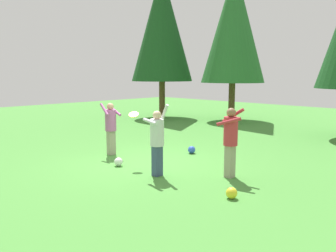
{
  "coord_description": "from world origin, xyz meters",
  "views": [
    {
      "loc": [
        7.16,
        -6.32,
        2.5
      ],
      "look_at": [
        0.42,
        0.45,
        1.05
      ],
      "focal_mm": 36.86,
      "sensor_mm": 36.0,
      "label": 1
    }
  ],
  "objects_px": {
    "ball_white": "(118,162)",
    "person_catcher": "(111,124)",
    "person_thrower": "(157,137)",
    "tree_left": "(234,26)",
    "ball_blue": "(192,150)",
    "tree_far_left": "(162,26)",
    "frisbee": "(134,114)",
    "ball_yellow": "(232,193)",
    "person_bystander": "(231,136)"
  },
  "relations": [
    {
      "from": "person_catcher",
      "to": "ball_yellow",
      "type": "height_order",
      "value": "person_catcher"
    },
    {
      "from": "frisbee",
      "to": "tree_far_left",
      "type": "distance_m",
      "value": 11.09
    },
    {
      "from": "person_catcher",
      "to": "ball_white",
      "type": "relative_size",
      "value": 6.94
    },
    {
      "from": "ball_blue",
      "to": "tree_left",
      "type": "distance_m",
      "value": 9.6
    },
    {
      "from": "person_catcher",
      "to": "tree_left",
      "type": "bearing_deg",
      "value": 112.74
    },
    {
      "from": "person_catcher",
      "to": "tree_far_left",
      "type": "xyz_separation_m",
      "value": [
        -5.48,
        7.53,
        4.17
      ]
    },
    {
      "from": "person_bystander",
      "to": "ball_white",
      "type": "distance_m",
      "value": 3.17
    },
    {
      "from": "person_thrower",
      "to": "tree_left",
      "type": "bearing_deg",
      "value": -52.77
    },
    {
      "from": "ball_yellow",
      "to": "tree_left",
      "type": "height_order",
      "value": "tree_left"
    },
    {
      "from": "tree_far_left",
      "to": "person_thrower",
      "type": "bearing_deg",
      "value": -44.74
    },
    {
      "from": "person_catcher",
      "to": "ball_white",
      "type": "bearing_deg",
      "value": -17.31
    },
    {
      "from": "frisbee",
      "to": "ball_white",
      "type": "bearing_deg",
      "value": -118.72
    },
    {
      "from": "person_thrower",
      "to": "tree_far_left",
      "type": "height_order",
      "value": "tree_far_left"
    },
    {
      "from": "ball_white",
      "to": "tree_far_left",
      "type": "relative_size",
      "value": 0.03
    },
    {
      "from": "frisbee",
      "to": "ball_white",
      "type": "distance_m",
      "value": 1.36
    },
    {
      "from": "ball_yellow",
      "to": "tree_far_left",
      "type": "distance_m",
      "value": 14.07
    },
    {
      "from": "person_bystander",
      "to": "tree_left",
      "type": "height_order",
      "value": "tree_left"
    },
    {
      "from": "person_catcher",
      "to": "ball_blue",
      "type": "distance_m",
      "value": 2.66
    },
    {
      "from": "person_thrower",
      "to": "ball_white",
      "type": "height_order",
      "value": "person_thrower"
    },
    {
      "from": "person_thrower",
      "to": "ball_blue",
      "type": "relative_size",
      "value": 7.57
    },
    {
      "from": "person_thrower",
      "to": "tree_far_left",
      "type": "relative_size",
      "value": 0.22
    },
    {
      "from": "ball_white",
      "to": "tree_left",
      "type": "distance_m",
      "value": 11.57
    },
    {
      "from": "ball_white",
      "to": "tree_far_left",
      "type": "distance_m",
      "value": 11.73
    },
    {
      "from": "ball_yellow",
      "to": "person_catcher",
      "type": "bearing_deg",
      "value": 173.31
    },
    {
      "from": "frisbee",
      "to": "ball_yellow",
      "type": "distance_m",
      "value": 3.66
    },
    {
      "from": "person_catcher",
      "to": "tree_left",
      "type": "xyz_separation_m",
      "value": [
        -1.95,
        9.32,
        4.03
      ]
    },
    {
      "from": "ball_yellow",
      "to": "person_bystander",
      "type": "bearing_deg",
      "value": 126.38
    },
    {
      "from": "tree_left",
      "to": "frisbee",
      "type": "bearing_deg",
      "value": -70.42
    },
    {
      "from": "person_thrower",
      "to": "ball_blue",
      "type": "distance_m",
      "value": 2.75
    },
    {
      "from": "person_catcher",
      "to": "person_bystander",
      "type": "distance_m",
      "value": 4.05
    },
    {
      "from": "ball_white",
      "to": "person_catcher",
      "type": "bearing_deg",
      "value": 151.78
    },
    {
      "from": "person_catcher",
      "to": "person_thrower",
      "type": "bearing_deg",
      "value": -0.57
    },
    {
      "from": "person_catcher",
      "to": "ball_white",
      "type": "xyz_separation_m",
      "value": [
        1.25,
        -0.67,
        -0.84
      ]
    },
    {
      "from": "ball_blue",
      "to": "tree_far_left",
      "type": "relative_size",
      "value": 0.03
    },
    {
      "from": "person_thrower",
      "to": "person_bystander",
      "type": "xyz_separation_m",
      "value": [
        1.34,
        1.16,
        0.05
      ]
    },
    {
      "from": "ball_blue",
      "to": "tree_far_left",
      "type": "bearing_deg",
      "value": 141.75
    },
    {
      "from": "person_thrower",
      "to": "ball_yellow",
      "type": "xyz_separation_m",
      "value": [
        2.22,
        -0.03,
        -0.85
      ]
    },
    {
      "from": "person_catcher",
      "to": "tree_far_left",
      "type": "height_order",
      "value": "tree_far_left"
    },
    {
      "from": "ball_white",
      "to": "ball_blue",
      "type": "bearing_deg",
      "value": 80.49
    },
    {
      "from": "person_thrower",
      "to": "tree_far_left",
      "type": "xyz_separation_m",
      "value": [
        -8.14,
        8.07,
        4.16
      ]
    },
    {
      "from": "tree_far_left",
      "to": "tree_left",
      "type": "bearing_deg",
      "value": 26.9
    },
    {
      "from": "person_bystander",
      "to": "ball_white",
      "type": "bearing_deg",
      "value": 5.58
    },
    {
      "from": "person_thrower",
      "to": "ball_blue",
      "type": "height_order",
      "value": "person_thrower"
    },
    {
      "from": "frisbee",
      "to": "tree_left",
      "type": "height_order",
      "value": "tree_left"
    },
    {
      "from": "person_thrower",
      "to": "frisbee",
      "type": "height_order",
      "value": "person_thrower"
    },
    {
      "from": "person_catcher",
      "to": "ball_blue",
      "type": "xyz_separation_m",
      "value": [
        1.68,
        1.88,
        -0.84
      ]
    },
    {
      "from": "ball_white",
      "to": "tree_left",
      "type": "relative_size",
      "value": 0.03
    },
    {
      "from": "person_catcher",
      "to": "ball_yellow",
      "type": "xyz_separation_m",
      "value": [
        4.88,
        -0.57,
        -0.84
      ]
    },
    {
      "from": "frisbee",
      "to": "tree_far_left",
      "type": "bearing_deg",
      "value": 131.64
    },
    {
      "from": "ball_yellow",
      "to": "ball_blue",
      "type": "height_order",
      "value": "ball_blue"
    }
  ]
}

